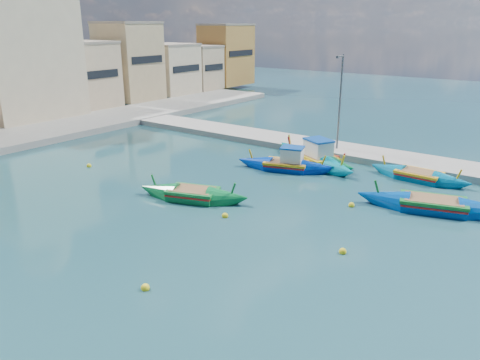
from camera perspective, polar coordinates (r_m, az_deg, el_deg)
ground at (r=22.37m, az=6.42°, el=-8.97°), size 160.00×160.00×0.00m
east_quay at (r=38.00m, az=20.21°, el=2.08°), size 4.00×70.00×0.50m
church_block at (r=56.73m, az=-25.80°, el=14.91°), size 10.00×10.00×19.10m
quay_street_lamp at (r=38.62m, az=12.05°, el=9.30°), size 1.18×0.16×8.00m
luzzu_turquoise_cabin at (r=36.50m, az=8.99°, el=2.57°), size 6.36×9.64×3.13m
luzzu_blue_cabin at (r=34.64m, az=5.70°, el=1.76°), size 4.09×7.87×2.71m
luzzu_cyan_mid at (r=36.89m, az=9.00°, el=2.56°), size 4.69×8.65×2.50m
luzzu_green at (r=28.89m, az=-5.77°, el=-1.88°), size 4.18×7.57×2.32m
luzzu_blue_south at (r=29.25m, az=22.44°, el=-2.95°), size 4.42×9.17×2.58m
luzzu_cyan_south at (r=34.52m, az=20.93°, el=0.37°), size 2.26×7.31×2.24m
mooring_buoys at (r=26.81m, az=-1.61°, el=-3.84°), size 25.61×21.71×0.36m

